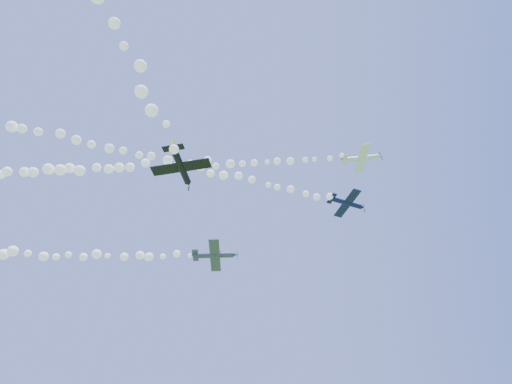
# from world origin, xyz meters

# --- Properties ---
(plane_white) EXTENTS (6.78, 6.99, 1.90)m
(plane_white) POSITION_xyz_m (22.61, -6.30, 51.12)
(plane_white) COLOR white
(smoke_trail_white) EXTENTS (74.95, 4.64, 2.86)m
(smoke_trail_white) POSITION_xyz_m (-16.85, -7.49, 50.80)
(smoke_trail_white) COLOR white
(plane_navy) EXTENTS (7.26, 7.69, 2.69)m
(plane_navy) POSITION_xyz_m (21.24, 5.21, 51.29)
(plane_navy) COLOR #0E133D
(smoke_trail_navy) EXTENTS (77.87, 35.34, 2.90)m
(smoke_trail_navy) POSITION_xyz_m (-19.61, -12.53, 51.10)
(smoke_trail_navy) COLOR white
(plane_grey) EXTENTS (7.88, 8.22, 2.11)m
(plane_grey) POSITION_xyz_m (-2.12, 3.85, 40.44)
(plane_grey) COLOR #373D50
(plane_black) EXTENTS (6.99, 6.58, 2.37)m
(plane_black) POSITION_xyz_m (-1.82, -21.91, 35.93)
(plane_black) COLOR black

